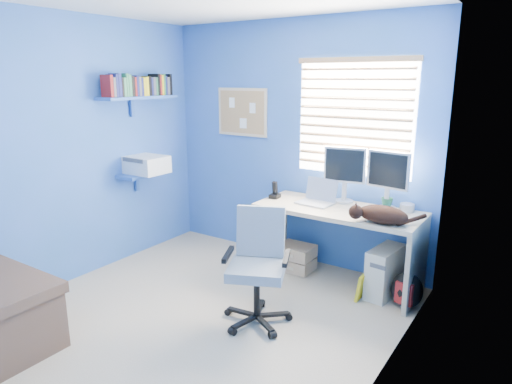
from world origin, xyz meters
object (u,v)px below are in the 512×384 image
Objects in this scene: desk at (337,246)px; office_chair at (258,281)px; laptop at (315,193)px; cat at (383,215)px; tower_pc at (385,272)px.

office_chair is (-0.24, -1.01, -0.03)m from desk.
laptop is 0.78× the size of cat.
laptop is at bearing 138.48° from cat.
desk is 0.50m from tower_pc.
laptop is (-0.25, 0.01, 0.48)m from desk.
laptop is 0.77m from cat.
laptop is at bearing 177.24° from desk.
desk is 1.67× the size of office_chair.
desk reaches higher than tower_pc.
desk is 4.62× the size of laptop.
cat is at bearing -23.87° from desk.
desk is at bearing -174.36° from tower_pc.
laptop is 0.96m from tower_pc.
office_chair reaches higher than desk.
desk is 3.39× the size of tower_pc.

